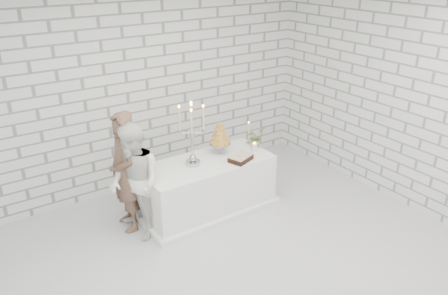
# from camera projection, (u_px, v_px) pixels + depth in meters

# --- Properties ---
(ground) EXTENTS (6.00, 5.00, 0.01)m
(ground) POSITION_uv_depth(u_px,v_px,m) (227.00, 273.00, 4.98)
(ground) COLOR silver
(ground) RESTS_ON ground
(wall_back) EXTENTS (6.00, 0.01, 3.00)m
(wall_back) POSITION_uv_depth(u_px,v_px,m) (128.00, 93.00, 6.26)
(wall_back) COLOR white
(wall_back) RESTS_ON ground
(wall_right) EXTENTS (0.01, 5.00, 3.00)m
(wall_right) POSITION_uv_depth(u_px,v_px,m) (410.00, 101.00, 5.91)
(wall_right) COLOR white
(wall_right) RESTS_ON ground
(cake_table) EXTENTS (1.80, 0.80, 0.75)m
(cake_table) POSITION_uv_depth(u_px,v_px,m) (207.00, 186.00, 6.08)
(cake_table) COLOR white
(cake_table) RESTS_ON ground
(groom) EXTENTS (0.42, 0.60, 1.60)m
(groom) POSITION_uv_depth(u_px,v_px,m) (125.00, 172.00, 5.53)
(groom) COLOR brown
(groom) RESTS_ON ground
(bride) EXTENTS (0.60, 0.76, 1.51)m
(bride) POSITION_uv_depth(u_px,v_px,m) (135.00, 182.00, 5.38)
(bride) COLOR white
(bride) RESTS_ON ground
(candelabra) EXTENTS (0.42, 0.42, 0.86)m
(candelabra) POSITION_uv_depth(u_px,v_px,m) (192.00, 135.00, 5.67)
(candelabra) COLOR #A6A5B0
(candelabra) RESTS_ON cake_table
(croquembouche) EXTENTS (0.39, 0.39, 0.48)m
(croquembouche) POSITION_uv_depth(u_px,v_px,m) (220.00, 137.00, 6.09)
(croquembouche) COLOR #AE752F
(croquembouche) RESTS_ON cake_table
(chocolate_cake) EXTENTS (0.37, 0.31, 0.08)m
(chocolate_cake) POSITION_uv_depth(u_px,v_px,m) (241.00, 158.00, 5.94)
(chocolate_cake) COLOR black
(chocolate_cake) RESTS_ON cake_table
(pillar_candle) EXTENTS (0.09, 0.09, 0.12)m
(pillar_candle) POSITION_uv_depth(u_px,v_px,m) (254.00, 148.00, 6.21)
(pillar_candle) COLOR white
(pillar_candle) RESTS_ON cake_table
(extra_taper) EXTENTS (0.07, 0.07, 0.32)m
(extra_taper) POSITION_uv_depth(u_px,v_px,m) (248.00, 133.00, 6.43)
(extra_taper) COLOR beige
(extra_taper) RESTS_ON cake_table
(flowers) EXTENTS (0.32, 0.30, 0.29)m
(flowers) POSITION_uv_depth(u_px,v_px,m) (255.00, 137.00, 6.33)
(flowers) COLOR olive
(flowers) RESTS_ON cake_table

